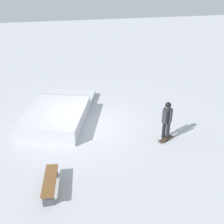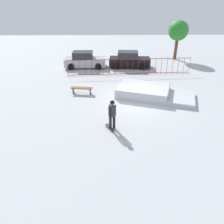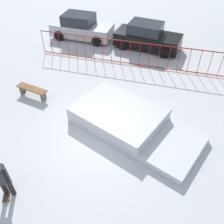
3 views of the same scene
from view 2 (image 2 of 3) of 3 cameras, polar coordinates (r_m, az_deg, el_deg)
The scene contains 9 objects.
ground_plane at distance 14.59m, azimuth 6.84°, elevation 2.39°, with size 60.00×60.00×0.00m, color #B7BABF.
skate_ramp at distance 15.67m, azimuth 10.12°, elevation 5.30°, with size 5.95×4.18×0.74m.
skater at distance 11.18m, azimuth 0.06°, elevation -0.17°, with size 0.41×0.44×1.73m.
skateboard at distance 11.67m, azimuth -0.59°, elevation -4.14°, with size 0.54×0.80×0.09m.
perimeter_fence at distance 19.99m, azimuth 4.80°, elevation 12.12°, with size 11.40×0.77×1.50m.
park_bench at distance 16.00m, azimuth -8.19°, elevation 6.12°, with size 1.64×0.61×0.48m.
parked_car_silver at distance 22.38m, azimuth -7.37°, elevation 13.66°, with size 4.13×1.99×1.60m.
parked_car_black at distance 22.34m, azimuth 4.65°, elevation 13.76°, with size 4.22×2.18×1.60m.
distant_tree at distance 26.11m, azimuth 17.46°, elevation 20.11°, with size 2.19×2.19×4.25m.
Camera 2 is at (-1.95, -12.98, 6.37)m, focal length 33.89 mm.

